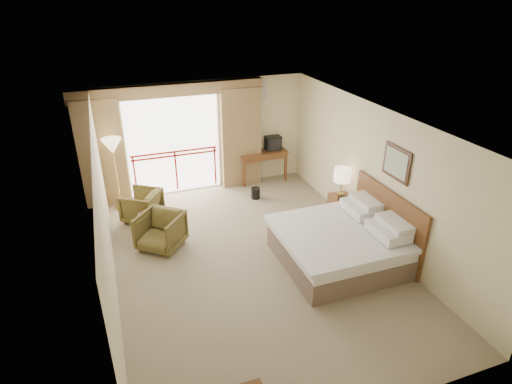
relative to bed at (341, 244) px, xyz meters
name	(u,v)px	position (x,y,z in m)	size (l,w,h in m)	color
floor	(254,259)	(-1.50, 0.60, -0.38)	(7.00, 7.00, 0.00)	gray
ceiling	(253,121)	(-1.50, 0.60, 2.32)	(7.00, 7.00, 0.00)	white
wall_back	(206,136)	(-1.50, 4.10, 0.97)	(5.00, 5.00, 0.00)	beige
wall_front	(364,332)	(-1.50, -2.90, 0.97)	(5.00, 5.00, 0.00)	beige
wall_left	(105,219)	(-4.00, 0.60, 0.97)	(7.00, 7.00, 0.00)	beige
wall_right	(375,176)	(1.00, 0.60, 0.97)	(7.00, 7.00, 0.00)	beige
balcony_door	(174,146)	(-2.30, 4.08, 0.82)	(2.40, 2.40, 0.00)	white
balcony_railing	(175,161)	(-2.30, 4.06, 0.44)	(2.09, 0.03, 1.02)	#A71E0E
curtain_left	(102,154)	(-3.95, 3.95, 0.87)	(1.00, 0.26, 2.50)	brown
curtain_right	(241,138)	(-0.65, 3.95, 0.87)	(1.00, 0.26, 2.50)	brown
valance	(170,90)	(-2.30, 3.98, 2.17)	(4.40, 0.22, 0.28)	brown
hvac_vent	(256,91)	(-0.20, 4.07, 1.97)	(0.50, 0.04, 0.50)	silver
bed	(341,244)	(0.00, 0.00, 0.00)	(2.13, 2.06, 0.97)	brown
headboard	(387,222)	(0.96, 0.00, 0.27)	(0.06, 2.10, 1.30)	#582E14
framed_art	(397,163)	(0.97, 0.00, 1.47)	(0.04, 0.72, 0.60)	black
nightstand	(340,209)	(0.76, 1.32, -0.08)	(0.42, 0.50, 0.60)	#582E14
table_lamp	(342,175)	(0.76, 1.37, 0.71)	(0.35, 0.35, 0.62)	tan
phone	(343,198)	(0.71, 1.17, 0.26)	(0.17, 0.13, 0.08)	black
desk	(261,157)	(-0.06, 4.05, 0.26)	(1.25, 0.61, 0.82)	#582E14
tv	(273,143)	(0.24, 3.99, 0.62)	(0.40, 0.32, 0.37)	black
coffee_maker	(249,148)	(-0.41, 4.00, 0.56)	(0.11, 0.11, 0.25)	black
cup	(255,150)	(-0.26, 3.95, 0.49)	(0.08, 0.08, 0.11)	white
wastebasket	(256,193)	(-0.59, 3.01, -0.24)	(0.22, 0.22, 0.27)	black
armchair_far	(143,219)	(-3.29, 2.88, -0.38)	(0.73, 0.75, 0.69)	#4C401A
armchair_near	(162,247)	(-3.06, 1.62, -0.38)	(0.78, 0.80, 0.73)	#4C401A
side_table	(150,220)	(-3.20, 2.19, -0.04)	(0.45, 0.45, 0.49)	black
book	(149,213)	(-3.20, 2.19, 0.12)	(0.15, 0.20, 0.02)	white
floor_lamp	(112,149)	(-3.71, 3.61, 1.08)	(0.43, 0.43, 1.69)	tan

